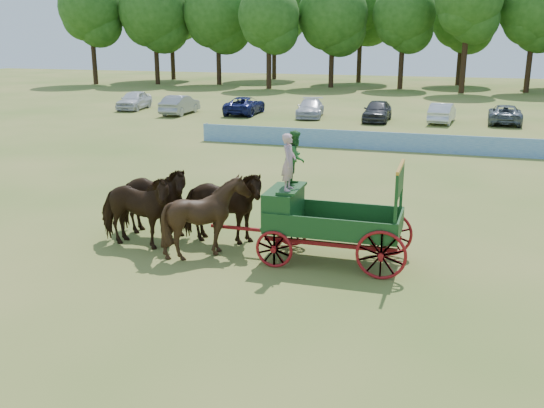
{
  "coord_description": "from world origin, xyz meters",
  "views": [
    {
      "loc": [
        0.77,
        -16.27,
        6.47
      ],
      "look_at": [
        -4.49,
        1.12,
        1.3
      ],
      "focal_mm": 40.0,
      "sensor_mm": 36.0,
      "label": 1
    }
  ],
  "objects": [
    {
      "name": "ground",
      "position": [
        0.0,
        0.0,
        0.0
      ],
      "size": [
        160.0,
        160.0,
        0.0
      ],
      "primitive_type": "plane",
      "color": "olive",
      "rests_on": "ground"
    },
    {
      "name": "horse_lead_left",
      "position": [
        -8.44,
        -0.43,
        1.2
      ],
      "size": [
        2.93,
        1.5,
        2.4
      ],
      "primitive_type": "imported",
      "rotation": [
        0.0,
        0.0,
        1.5
      ],
      "color": "black",
      "rests_on": "ground"
    },
    {
      "name": "horse_lead_right",
      "position": [
        -8.44,
        0.67,
        1.2
      ],
      "size": [
        2.9,
        1.42,
        2.4
      ],
      "primitive_type": "imported",
      "rotation": [
        0.0,
        0.0,
        1.53
      ],
      "color": "black",
      "rests_on": "ground"
    },
    {
      "name": "horse_wheel_left",
      "position": [
        -6.04,
        -0.43,
        1.2
      ],
      "size": [
        2.24,
        2.01,
        2.41
      ],
      "primitive_type": "imported",
      "rotation": [
        0.0,
        0.0,
        1.54
      ],
      "color": "black",
      "rests_on": "ground"
    },
    {
      "name": "horse_wheel_right",
      "position": [
        -6.04,
        0.67,
        1.2
      ],
      "size": [
        2.94,
        1.52,
        2.4
      ],
      "primitive_type": "imported",
      "rotation": [
        0.0,
        0.0,
        1.65
      ],
      "color": "black",
      "rests_on": "ground"
    },
    {
      "name": "farm_dray",
      "position": [
        -3.09,
        0.15,
        1.67
      ],
      "size": [
        6.0,
        2.0,
        3.76
      ],
      "color": "maroon",
      "rests_on": "ground"
    },
    {
      "name": "sponsor_banner",
      "position": [
        -1.0,
        18.0,
        0.53
      ],
      "size": [
        26.0,
        0.08,
        1.05
      ],
      "primitive_type": "cube",
      "color": "#2065B0",
      "rests_on": "ground"
    },
    {
      "name": "parked_cars",
      "position": [
        -3.93,
        30.16,
        0.74
      ],
      "size": [
        47.38,
        7.15,
        1.6
      ],
      "color": "silver",
      "rests_on": "ground"
    },
    {
      "name": "treeline",
      "position": [
        -4.57,
        60.3,
        9.44
      ],
      "size": [
        89.7,
        23.48,
        15.86
      ],
      "color": "#382314",
      "rests_on": "ground"
    }
  ]
}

